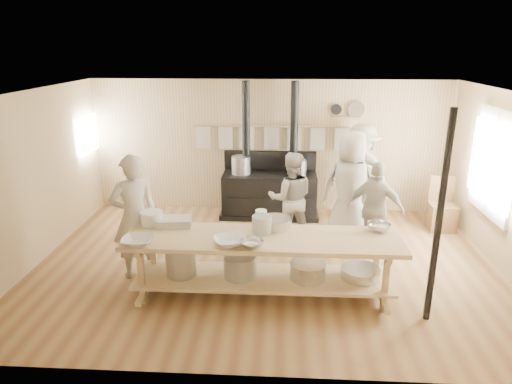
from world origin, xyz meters
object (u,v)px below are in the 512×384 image
Objects in this scene: stove at (269,190)px; prep_table at (262,260)px; cook_by_window at (360,174)px; cook_left at (291,198)px; cook_right at (376,209)px; cook_center at (350,189)px; roasting_pan at (174,222)px; chair at (441,214)px; cook_far_left at (135,217)px.

prep_table is at bearing -90.04° from stove.
stove reaches higher than cook_by_window.
cook_right is at bearing 161.16° from cook_left.
cook_center is 1.03m from cook_by_window.
cook_by_window reaches higher than prep_table.
cook_center is (1.37, -1.23, 0.45)m from stove.
roasting_pan is at bearing -99.21° from cook_by_window.
cook_by_window is at bearing -67.13° from cook_right.
chair is (2.76, 0.74, -0.50)m from cook_left.
cook_left is at bearing -72.62° from stove.
cook_center is at bearing -27.65° from cook_right.
prep_table is at bearing -15.02° from roasting_pan.
stove is at bearing -147.35° from cook_by_window.
cook_right reaches higher than prep_table.
cook_far_left is 3.47m from cook_center.
chair is (4.99, 2.03, -0.63)m from cook_far_left.
roasting_pan reaches higher than prep_table.
prep_table is 1.98× the size of cook_far_left.
cook_center is at bearing 178.92° from cook_left.
cook_right reaches higher than chair.
prep_table is 2.30m from cook_center.
cook_right is 0.81× the size of cook_by_window.
cook_left is 3.35× the size of roasting_pan.
prep_table is at bearing -80.50° from cook_by_window.
prep_table is (-0.00, -3.02, -0.00)m from stove.
cook_left is 1.65× the size of chair.
stove is 1.43× the size of cook_far_left.
cook_by_window is 1.63m from chair.
cook_left is at bearing -178.89° from cook_far_left.
cook_left is 1.66m from cook_by_window.
roasting_pan is at bearing 41.05° from cook_right.
cook_center is 1.27× the size of cook_right.
stove reaches higher than cook_far_left.
roasting_pan is at bearing -114.63° from stove.
cook_center is (3.20, 1.33, 0.06)m from cook_far_left.
prep_table is 4.03m from chair.
cook_center reaches higher than cook_left.
cook_far_left is 0.94× the size of cook_center.
prep_table is 3.27m from cook_by_window.
chair is (3.16, -0.53, -0.24)m from stove.
cook_far_left reaches higher than cook_right.
cook_far_left is at bearing -105.77° from cook_by_window.
stove reaches higher than cook_center.
cook_center is 0.58m from cook_right.
cook_far_left reaches higher than prep_table.
cook_by_window reaches higher than cook_far_left.
prep_table is at bearing 136.92° from cook_far_left.
prep_table is at bearing 73.89° from cook_left.
cook_far_left is (-1.83, -2.56, 0.39)m from stove.
cook_right is at bearing -139.92° from chair.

